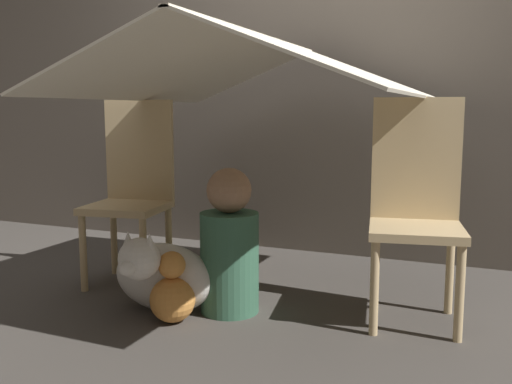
{
  "coord_description": "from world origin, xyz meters",
  "views": [
    {
      "loc": [
        1.02,
        -2.28,
        0.9
      ],
      "look_at": [
        0.0,
        0.15,
        0.53
      ],
      "focal_mm": 40.0,
      "sensor_mm": 36.0,
      "label": 1
    }
  ],
  "objects": [
    {
      "name": "ground_plane",
      "position": [
        0.0,
        0.0,
        0.0
      ],
      "size": [
        8.8,
        8.8,
        0.0
      ],
      "primitive_type": "plane",
      "color": "#47423D"
    },
    {
      "name": "wall_back",
      "position": [
        0.0,
        1.22,
        1.25
      ],
      "size": [
        7.0,
        0.05,
        2.5
      ],
      "color": "#6B6056",
      "rests_on": "ground_plane"
    },
    {
      "name": "chair_left",
      "position": [
        -0.74,
        0.23,
        0.51
      ],
      "size": [
        0.44,
        0.44,
        0.97
      ],
      "rotation": [
        0.0,
        0.0,
        0.17
      ],
      "color": "#D1B27F",
      "rests_on": "ground_plane"
    },
    {
      "name": "chair_right",
      "position": [
        0.72,
        0.23,
        0.51
      ],
      "size": [
        0.45,
        0.45,
        0.97
      ],
      "rotation": [
        0.0,
        0.0,
        0.19
      ],
      "color": "#D1B27F",
      "rests_on": "ground_plane"
    },
    {
      "name": "sheet_canopy",
      "position": [
        0.0,
        0.15,
        1.11
      ],
      "size": [
        1.47,
        1.55,
        0.29
      ],
      "color": "silver"
    },
    {
      "name": "person_front",
      "position": [
        -0.06,
        -0.02,
        0.29
      ],
      "size": [
        0.26,
        0.26,
        0.66
      ],
      "color": "#38664C",
      "rests_on": "ground_plane"
    },
    {
      "name": "dog",
      "position": [
        -0.34,
        -0.16,
        0.18
      ],
      "size": [
        0.5,
        0.42,
        0.4
      ],
      "color": "silver",
      "rests_on": "ground_plane"
    },
    {
      "name": "floor_cushion",
      "position": [
        -0.45,
        0.31,
        0.05
      ],
      "size": [
        0.38,
        0.31,
        0.1
      ],
      "color": "#7FB27F",
      "rests_on": "ground_plane"
    },
    {
      "name": "plush_toy",
      "position": [
        -0.23,
        -0.23,
        0.13
      ],
      "size": [
        0.2,
        0.2,
        0.31
      ],
      "color": "#D88C3F",
      "rests_on": "ground_plane"
    }
  ]
}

